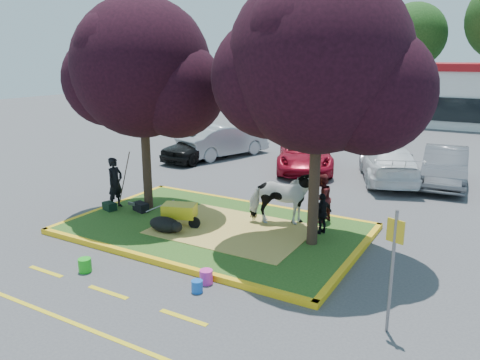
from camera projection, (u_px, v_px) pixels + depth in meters
The scene contains 32 objects.
ground at pixel (215, 231), 13.52m from camera, with size 90.00×90.00×0.00m, color #424244.
median_island at pixel (215, 228), 13.50m from camera, with size 8.00×5.00×0.15m, color #255019.
curb_near at pixel (157, 261), 11.34m from camera, with size 8.30×0.16×0.15m, color yellow.
curb_far at pixel (257, 205), 15.66m from camera, with size 8.30×0.16×0.15m, color yellow.
curb_left at pixel (111, 207), 15.47m from camera, with size 0.16×5.30×0.15m, color yellow.
curb_right at pixel (353, 258), 11.53m from camera, with size 0.16×5.30×0.15m, color yellow.
straw_bedding at pixel (232, 230), 13.19m from camera, with size 4.20×3.00×0.01m, color #D8C559.
tree_purple_left at pixel (142, 74), 14.06m from camera, with size 5.06×4.20×6.51m.
tree_purple_right at pixel (319, 71), 11.09m from camera, with size 5.30×4.40×6.82m.
fire_lane_stripe_a at pixel (46, 271), 10.97m from camera, with size 1.10×0.12×0.01m, color yellow.
fire_lane_stripe_b at pixel (108, 292), 10.00m from camera, with size 1.10×0.12×0.01m, color yellow.
fire_lane_stripe_c at pixel (183, 317), 9.04m from camera, with size 1.10×0.12×0.01m, color yellow.
fire_lane_long at pixel (62, 319), 9.00m from camera, with size 6.00×0.10×0.01m, color yellow.
retail_building at pixel (437, 92), 35.42m from camera, with size 20.40×8.40×4.40m.
treeline at pixel (450, 24), 42.44m from camera, with size 46.58×7.80×14.63m.
cow at pixel (282, 198), 13.39m from camera, with size 0.86×1.89×1.60m, color silver.
calf at pixel (165, 224), 13.00m from camera, with size 0.97×0.55×0.42m, color black.
handler at pixel (115, 183), 14.96m from camera, with size 0.60×0.39×1.64m, color black.
visitor_a at pixel (322, 198), 13.67m from camera, with size 0.70×0.55×1.45m, color #4F1618.
visitor_b at pixel (322, 213), 12.81m from camera, with size 0.67×0.28×1.14m, color black.
wheelbarrow at pixel (180, 211), 13.43m from camera, with size 1.69×0.86×0.64m.
gear_bag_dark at pixel (141, 207), 14.75m from camera, with size 0.54×0.29×0.27m, color black.
gear_bag_green at pixel (110, 206), 14.87m from camera, with size 0.46×0.29×0.24m, color black.
sign_post at pixel (393, 259), 8.23m from camera, with size 0.32×0.13×2.33m.
bucket_green at pixel (85, 265), 10.93m from camera, with size 0.30×0.30×0.33m, color green.
bucket_pink at pixel (206, 277), 10.37m from camera, with size 0.29×0.29×0.32m, color #F436B0.
bucket_blue at pixel (197, 286), 9.99m from camera, with size 0.25×0.25×0.27m, color blue.
car_black at pixel (198, 145), 22.67m from camera, with size 1.71×4.26×1.45m, color black.
car_silver at pixel (224, 141), 23.41m from camera, with size 1.67×4.80×1.58m, color #9C9FA4.
car_red at pixel (305, 154), 20.63m from camera, with size 2.32×5.02×1.40m, color maroon.
car_white at pixel (389, 164), 18.77m from camera, with size 2.02×4.96×1.44m, color white.
car_grey at pixel (445, 167), 18.17m from camera, with size 1.56×4.47×1.47m, color #5A5C61.
Camera 1 is at (6.97, -10.63, 4.89)m, focal length 35.00 mm.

